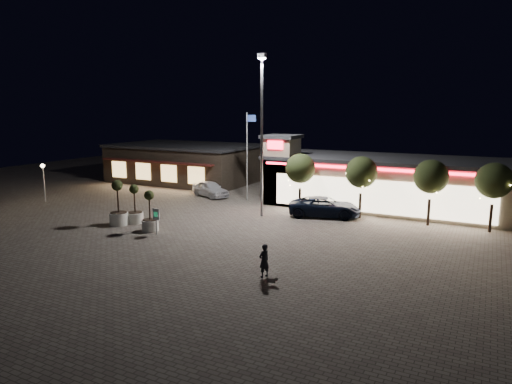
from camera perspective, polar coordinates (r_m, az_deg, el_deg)
The scene contains 18 objects.
ground at distance 30.37m, azimuth -9.56°, elevation -5.70°, with size 90.00×90.00×0.00m, color #6C6257.
retail_building at distance 40.37m, azimuth 15.37°, elevation 1.27°, with size 20.40×8.40×6.10m.
restaurant_building at distance 53.94m, azimuth -8.83°, elevation 3.66°, with size 16.40×11.00×4.30m.
floodlight_pole at distance 34.98m, azimuth 0.72°, elevation 8.21°, with size 0.60×0.40×12.38m.
flagpole at distance 41.35m, azimuth -1.02°, elevation 5.38°, with size 0.95×0.10×8.00m.
lamp_post_west at distance 45.28m, azimuth -25.05°, elevation 1.93°, with size 0.36×0.36×3.48m.
string_tree_a at distance 37.18m, azimuth 5.55°, elevation 2.94°, with size 2.42×2.42×4.79m.
string_tree_b at distance 35.64m, azimuth 13.04°, elevation 2.41°, with size 2.42×2.42×4.79m.
string_tree_c at distance 34.76m, azimuth 21.04°, elevation 1.79°, with size 2.42×2.42×4.79m.
string_tree_d at distance 34.57m, azimuth 27.62°, elevation 1.25°, with size 2.42×2.42×4.79m.
pickup_truck at distance 36.07m, azimuth 8.59°, elevation -1.84°, with size 2.57×5.58×1.55m, color black.
white_sedan at distance 44.00m, azimuth -5.74°, elevation 0.40°, with size 1.79×4.45×1.52m, color silver.
pedestrian at distance 23.03m, azimuth 1.03°, elevation -8.56°, with size 0.62×0.41×1.71m, color black.
dog at distance 22.20m, azimuth 2.18°, elevation -10.91°, with size 0.52×0.27×0.28m.
planter_left at distance 34.78m, azimuth -14.88°, elevation -2.33°, with size 1.18×1.18×2.90m.
planter_mid at distance 34.52m, azimuth -16.81°, elevation -2.31°, with size 1.35×1.35×3.31m.
planter_right at distance 32.30m, azimuth -13.11°, elevation -3.24°, with size 1.16×1.16×2.86m.
valet_sign at distance 31.11m, azimuth -12.38°, elevation -3.01°, with size 0.60×0.13×1.80m.
Camera 1 is at (17.69, -23.24, 8.31)m, focal length 32.00 mm.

